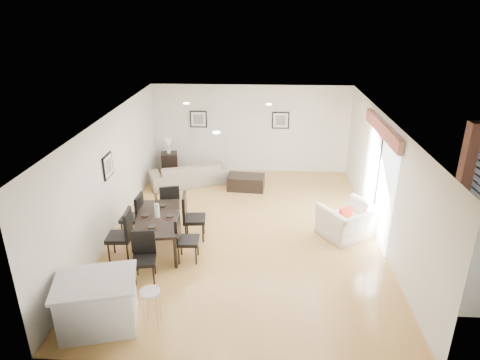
# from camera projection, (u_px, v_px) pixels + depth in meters

# --- Properties ---
(ground) EXTENTS (8.00, 8.00, 0.00)m
(ground) POSITION_uv_depth(u_px,v_px,m) (245.00, 232.00, 9.92)
(ground) COLOR #B38649
(ground) RESTS_ON ground
(wall_back) EXTENTS (6.00, 0.04, 2.70)m
(wall_back) POSITION_uv_depth(u_px,v_px,m) (251.00, 129.00, 13.09)
(wall_back) COLOR silver
(wall_back) RESTS_ON ground
(wall_front) EXTENTS (6.00, 0.04, 2.70)m
(wall_front) POSITION_uv_depth(u_px,v_px,m) (232.00, 291.00, 5.71)
(wall_front) COLOR silver
(wall_front) RESTS_ON ground
(wall_left) EXTENTS (0.04, 8.00, 2.70)m
(wall_left) POSITION_uv_depth(u_px,v_px,m) (111.00, 175.00, 9.55)
(wall_left) COLOR silver
(wall_left) RESTS_ON ground
(wall_right) EXTENTS (0.04, 8.00, 2.70)m
(wall_right) POSITION_uv_depth(u_px,v_px,m) (383.00, 181.00, 9.25)
(wall_right) COLOR silver
(wall_right) RESTS_ON ground
(ceiling) EXTENTS (6.00, 8.00, 0.02)m
(ceiling) POSITION_uv_depth(u_px,v_px,m) (245.00, 118.00, 8.89)
(ceiling) COLOR white
(ceiling) RESTS_ON wall_back
(sofa) EXTENTS (2.37, 1.65, 0.64)m
(sofa) POSITION_uv_depth(u_px,v_px,m) (189.00, 174.00, 12.46)
(sofa) COLOR gray
(sofa) RESTS_ON ground
(armchair) EXTENTS (1.52, 1.48, 0.76)m
(armchair) POSITION_uv_depth(u_px,v_px,m) (349.00, 221.00, 9.61)
(armchair) COLOR beige
(armchair) RESTS_ON ground
(dining_table) EXTENTS (1.14, 1.88, 0.74)m
(dining_table) POSITION_uv_depth(u_px,v_px,m) (158.00, 220.00, 9.04)
(dining_table) COLOR black
(dining_table) RESTS_ON ground
(dining_chair_wnear) EXTENTS (0.51, 0.51, 1.08)m
(dining_chair_wnear) POSITION_uv_depth(u_px,v_px,m) (123.00, 232.00, 8.69)
(dining_chair_wnear) COLOR black
(dining_chair_wnear) RESTS_ON ground
(dining_chair_wfar) EXTENTS (0.49, 0.49, 1.03)m
(dining_chair_wfar) POSITION_uv_depth(u_px,v_px,m) (135.00, 214.00, 9.51)
(dining_chair_wfar) COLOR black
(dining_chair_wfar) RESTS_ON ground
(dining_chair_enear) EXTENTS (0.46, 0.46, 0.99)m
(dining_chair_enear) POSITION_uv_depth(u_px,v_px,m) (183.00, 236.00, 8.64)
(dining_chair_enear) COLOR black
(dining_chair_enear) RESTS_ON ground
(dining_chair_efar) EXTENTS (0.52, 0.52, 1.07)m
(dining_chair_efar) POSITION_uv_depth(u_px,v_px,m) (190.00, 214.00, 9.44)
(dining_chair_efar) COLOR black
(dining_chair_efar) RESTS_ON ground
(dining_chair_head) EXTENTS (0.50, 0.50, 0.96)m
(dining_chair_head) POSITION_uv_depth(u_px,v_px,m) (144.00, 253.00, 8.08)
(dining_chair_head) COLOR black
(dining_chair_head) RESTS_ON ground
(dining_chair_foot) EXTENTS (0.56, 0.56, 1.01)m
(dining_chair_foot) POSITION_uv_depth(u_px,v_px,m) (170.00, 202.00, 10.09)
(dining_chair_foot) COLOR black
(dining_chair_foot) RESTS_ON ground
(vase) EXTENTS (0.84, 1.29, 0.65)m
(vase) POSITION_uv_depth(u_px,v_px,m) (157.00, 206.00, 8.91)
(vase) COLOR white
(vase) RESTS_ON dining_table
(coffee_table) EXTENTS (1.07, 0.70, 0.41)m
(coffee_table) POSITION_uv_depth(u_px,v_px,m) (246.00, 182.00, 12.15)
(coffee_table) COLOR black
(coffee_table) RESTS_ON ground
(side_table) EXTENTS (0.58, 0.58, 0.65)m
(side_table) POSITION_uv_depth(u_px,v_px,m) (170.00, 163.00, 13.28)
(side_table) COLOR black
(side_table) RESTS_ON ground
(table_lamp) EXTENTS (0.25, 0.25, 0.47)m
(table_lamp) POSITION_uv_depth(u_px,v_px,m) (168.00, 144.00, 13.04)
(table_lamp) COLOR white
(table_lamp) RESTS_ON side_table
(cushion) EXTENTS (0.33, 0.29, 0.33)m
(cushion) POSITION_uv_depth(u_px,v_px,m) (346.00, 215.00, 9.43)
(cushion) COLOR #A62415
(cushion) RESTS_ON armchair
(kitchen_island) EXTENTS (1.46, 1.25, 0.88)m
(kitchen_island) POSITION_uv_depth(u_px,v_px,m) (98.00, 303.00, 6.88)
(kitchen_island) COLOR white
(kitchen_island) RESTS_ON ground
(bar_stool) EXTENTS (0.33, 0.33, 0.72)m
(bar_stool) POSITION_uv_depth(u_px,v_px,m) (150.00, 296.00, 6.77)
(bar_stool) COLOR silver
(bar_stool) RESTS_ON ground
(framed_print_back_left) EXTENTS (0.52, 0.04, 0.52)m
(framed_print_back_left) POSITION_uv_depth(u_px,v_px,m) (198.00, 119.00, 13.03)
(framed_print_back_left) COLOR black
(framed_print_back_left) RESTS_ON wall_back
(framed_print_back_right) EXTENTS (0.52, 0.04, 0.52)m
(framed_print_back_right) POSITION_uv_depth(u_px,v_px,m) (281.00, 120.00, 12.91)
(framed_print_back_right) COLOR black
(framed_print_back_right) RESTS_ON wall_back
(framed_print_left_wall) EXTENTS (0.04, 0.52, 0.52)m
(framed_print_left_wall) POSITION_uv_depth(u_px,v_px,m) (108.00, 166.00, 9.25)
(framed_print_left_wall) COLOR black
(framed_print_left_wall) RESTS_ON wall_left
(sliding_door) EXTENTS (0.12, 2.70, 2.57)m
(sliding_door) POSITION_uv_depth(u_px,v_px,m) (380.00, 163.00, 9.41)
(sliding_door) COLOR white
(sliding_door) RESTS_ON wall_right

